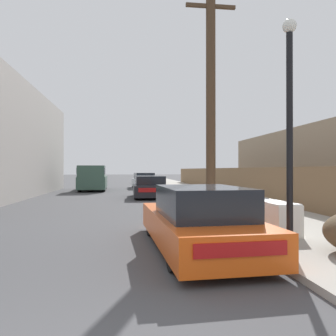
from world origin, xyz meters
TOP-DOWN VIEW (x-y plane):
  - sidewalk_curb at (5.30, 23.50)m, footprint 4.20×63.00m
  - discarded_fridge at (4.19, 6.04)m, footprint 0.73×1.80m
  - parked_sports_car_red at (2.15, 5.01)m, footprint 2.00×4.77m
  - car_parked_mid at (2.01, 17.56)m, footprint 1.90×4.08m
  - car_parked_far at (2.14, 27.36)m, footprint 2.12×4.72m
  - pickup_truck at (-1.96, 24.28)m, footprint 2.22×5.54m
  - utility_pole at (3.66, 9.81)m, footprint 1.80×0.34m
  - street_lamp at (3.72, 4.22)m, footprint 0.26×0.26m
  - wooden_fence at (7.25, 19.05)m, footprint 0.08×38.00m

SIDE VIEW (x-z plane):
  - sidewalk_curb at x=5.30m, z-range 0.00..0.12m
  - discarded_fridge at x=4.19m, z-range 0.11..0.89m
  - parked_sports_car_red at x=2.15m, z-range -0.06..1.24m
  - car_parked_mid at x=2.01m, z-range -0.04..1.23m
  - car_parked_far at x=2.14m, z-range -0.04..1.32m
  - wooden_fence at x=7.25m, z-range 0.12..1.75m
  - pickup_truck at x=-1.96m, z-range -0.01..1.93m
  - street_lamp at x=3.72m, z-range 0.49..4.83m
  - utility_pole at x=3.66m, z-range 0.21..8.38m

